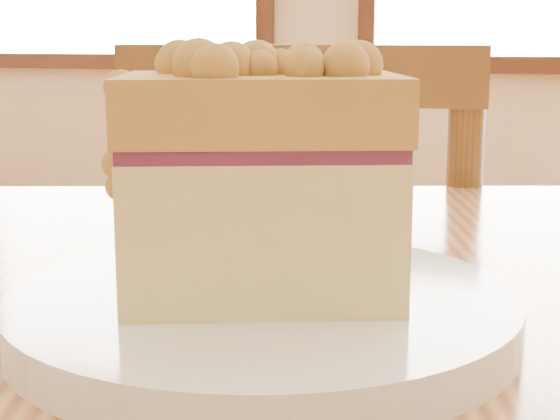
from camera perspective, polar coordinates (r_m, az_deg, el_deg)
name	(u,v)px	position (r m, az deg, el deg)	size (l,w,h in m)	color
cafe_chair_main	(321,403)	(1.07, 2.73, -12.68)	(0.42, 0.42, 0.89)	brown
plate	(262,313)	(0.41, -1.19, -6.84)	(0.24, 0.24, 0.02)	white
cake_slice	(257,171)	(0.40, -1.54, 2.60)	(0.15, 0.13, 0.12)	#E4CB81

